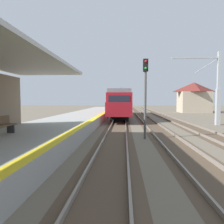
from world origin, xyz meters
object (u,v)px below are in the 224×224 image
object	(u,v)px
platform_bench	(2,125)
approaching_train	(121,103)
rail_signal_post	(145,90)
distant_trackside_house	(194,97)
catenary_pylon_far_side	(215,90)

from	to	relation	value
platform_bench	approaching_train	bearing A→B (deg)	76.45
approaching_train	platform_bench	size ratio (longest dim) A/B	12.25
rail_signal_post	distant_trackside_house	distance (m)	33.39
rail_signal_post	platform_bench	world-z (taller)	rail_signal_post
approaching_train	platform_bench	xyz separation A→B (m)	(-5.16, -21.40, -0.80)
rail_signal_post	distant_trackside_house	bearing A→B (deg)	66.13
rail_signal_post	distant_trackside_house	xyz separation A→B (m)	(13.51, 30.53, 0.14)
approaching_train	distant_trackside_house	size ratio (longest dim) A/B	2.97
approaching_train	catenary_pylon_far_side	distance (m)	13.60
distant_trackside_house	platform_bench	bearing A→B (deg)	-120.67
approaching_train	platform_bench	bearing A→B (deg)	-103.55
rail_signal_post	catenary_pylon_far_side	distance (m)	11.29
platform_bench	distant_trackside_house	bearing A→B (deg)	59.33
catenary_pylon_far_side	platform_bench	size ratio (longest dim) A/B	4.69
platform_bench	distant_trackside_house	distance (m)	40.41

